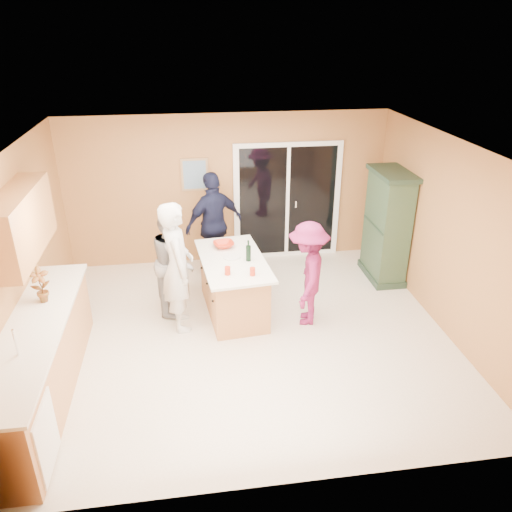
{
  "coord_description": "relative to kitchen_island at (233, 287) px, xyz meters",
  "views": [
    {
      "loc": [
        -0.69,
        -5.75,
        3.94
      ],
      "look_at": [
        0.15,
        0.1,
        1.15
      ],
      "focal_mm": 35.0,
      "sensor_mm": 36.0,
      "label": 1
    }
  ],
  "objects": [
    {
      "name": "floor",
      "position": [
        0.11,
        -0.65,
        -0.4
      ],
      "size": [
        5.5,
        5.5,
        0.0
      ],
      "primitive_type": "plane",
      "color": "#F0E6CF",
      "rests_on": "ground"
    },
    {
      "name": "ceiling",
      "position": [
        0.11,
        -0.65,
        2.2
      ],
      "size": [
        5.5,
        5.0,
        0.1
      ],
      "primitive_type": "cube",
      "color": "silver",
      "rests_on": "wall_back"
    },
    {
      "name": "wall_back",
      "position": [
        0.11,
        1.85,
        0.9
      ],
      "size": [
        5.5,
        0.1,
        2.6
      ],
      "primitive_type": "cube",
      "color": "tan",
      "rests_on": "ground"
    },
    {
      "name": "wall_front",
      "position": [
        0.11,
        -3.15,
        0.9
      ],
      "size": [
        5.5,
        0.1,
        2.6
      ],
      "primitive_type": "cube",
      "color": "tan",
      "rests_on": "ground"
    },
    {
      "name": "wall_left",
      "position": [
        -2.64,
        -0.65,
        0.9
      ],
      "size": [
        0.1,
        5.0,
        2.6
      ],
      "primitive_type": "cube",
      "color": "tan",
      "rests_on": "ground"
    },
    {
      "name": "wall_right",
      "position": [
        2.86,
        -0.65,
        0.9
      ],
      "size": [
        0.1,
        5.0,
        2.6
      ],
      "primitive_type": "cube",
      "color": "tan",
      "rests_on": "ground"
    },
    {
      "name": "left_cabinet_run",
      "position": [
        -2.34,
        -1.7,
        0.06
      ],
      "size": [
        0.65,
        3.05,
        1.24
      ],
      "color": "#C4824C",
      "rests_on": "floor"
    },
    {
      "name": "upper_cabinets",
      "position": [
        -2.47,
        -0.85,
        1.47
      ],
      "size": [
        0.35,
        1.6,
        0.75
      ],
      "primitive_type": "cube",
      "color": "#C4824C",
      "rests_on": "wall_left"
    },
    {
      "name": "sliding_door",
      "position": [
        1.16,
        1.82,
        0.65
      ],
      "size": [
        1.9,
        0.07,
        2.1
      ],
      "color": "white",
      "rests_on": "floor"
    },
    {
      "name": "framed_picture",
      "position": [
        -0.44,
        1.83,
        1.2
      ],
      "size": [
        0.46,
        0.04,
        0.56
      ],
      "color": "#A37D51",
      "rests_on": "wall_back"
    },
    {
      "name": "kitchen_island",
      "position": [
        0.0,
        0.0,
        0.0
      ],
      "size": [
        1.05,
        1.72,
        0.86
      ],
      "rotation": [
        0.0,
        0.0,
        0.1
      ],
      "color": "#C4824C",
      "rests_on": "floor"
    },
    {
      "name": "green_hutch",
      "position": [
        2.6,
        0.76,
        0.49
      ],
      "size": [
        0.53,
        1.0,
        1.84
      ],
      "color": "#213626",
      "rests_on": "floor"
    },
    {
      "name": "woman_white",
      "position": [
        -0.78,
        -0.27,
        0.52
      ],
      "size": [
        0.53,
        0.73,
        1.85
      ],
      "primitive_type": "imported",
      "rotation": [
        0.0,
        0.0,
        1.71
      ],
      "color": "silver",
      "rests_on": "floor"
    },
    {
      "name": "woman_grey",
      "position": [
        -0.84,
        0.2,
        0.38
      ],
      "size": [
        0.68,
        0.83,
        1.58
      ],
      "primitive_type": "imported",
      "rotation": [
        0.0,
        0.0,
        1.46
      ],
      "color": "#ADADAF",
      "rests_on": "floor"
    },
    {
      "name": "woman_navy",
      "position": [
        -0.18,
        1.32,
        0.48
      ],
      "size": [
        1.12,
        0.85,
        1.77
      ],
      "primitive_type": "imported",
      "rotation": [
        0.0,
        0.0,
        3.61
      ],
      "color": "#181B35",
      "rests_on": "floor"
    },
    {
      "name": "woman_magenta",
      "position": [
        1.0,
        -0.41,
        0.35
      ],
      "size": [
        0.82,
        1.1,
        1.51
      ],
      "primitive_type": "imported",
      "rotation": [
        0.0,
        0.0,
        -1.87
      ],
      "color": "#801B4A",
      "rests_on": "floor"
    },
    {
      "name": "serving_bowl",
      "position": [
        -0.09,
        0.44,
        0.5
      ],
      "size": [
        0.35,
        0.35,
        0.08
      ],
      "primitive_type": "imported",
      "rotation": [
        0.0,
        0.0,
        0.13
      ],
      "color": "red",
      "rests_on": "kitchen_island"
    },
    {
      "name": "tulip_vase",
      "position": [
        -2.34,
        -1.0,
        0.76
      ],
      "size": [
        0.27,
        0.22,
        0.44
      ],
      "primitive_type": "imported",
      "rotation": [
        0.0,
        0.0,
        0.33
      ],
      "color": "#A21710",
      "rests_on": "left_cabinet_run"
    },
    {
      "name": "tumbler_near",
      "position": [
        -0.12,
        -0.47,
        0.51
      ],
      "size": [
        0.09,
        0.09,
        0.11
      ],
      "primitive_type": "cylinder",
      "rotation": [
        0.0,
        0.0,
        -0.09
      ],
      "color": "red",
      "rests_on": "kitchen_island"
    },
    {
      "name": "tumbler_far",
      "position": [
        0.21,
        -0.53,
        0.51
      ],
      "size": [
        0.08,
        0.08,
        0.11
      ],
      "primitive_type": "cylinder",
      "rotation": [
        0.0,
        0.0,
        0.08
      ],
      "color": "red",
      "rests_on": "kitchen_island"
    },
    {
      "name": "wine_bottle",
      "position": [
        0.22,
        -0.08,
        0.58
      ],
      "size": [
        0.07,
        0.07,
        0.31
      ],
      "rotation": [
        0.0,
        0.0,
        -0.34
      ],
      "color": "black",
      "rests_on": "kitchen_island"
    },
    {
      "name": "white_plate",
      "position": [
        -0.01,
        0.06,
        0.47
      ],
      "size": [
        0.3,
        0.3,
        0.02
      ],
      "primitive_type": "cylinder",
      "rotation": [
        0.0,
        0.0,
        -0.23
      ],
      "color": "silver",
      "rests_on": "kitchen_island"
    }
  ]
}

